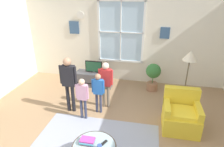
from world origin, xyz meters
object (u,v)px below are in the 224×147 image
Objects in this scene: person_pink_shirt at (82,94)px; armchair at (181,115)px; tv_stand at (94,79)px; person_red_shirt at (106,80)px; person_black_shirt at (69,79)px; floor_lamp at (189,62)px; television at (94,67)px; coffee_table at (94,147)px; remote_near_books at (104,143)px; potted_plant_by_window at (153,75)px; cup at (99,147)px; person_blue_shirt at (98,89)px; book_stack at (88,141)px.

armchair is at bearing 2.78° from person_pink_shirt.
person_red_shirt reaches higher than tv_stand.
floor_lamp is at bearing 9.03° from person_black_shirt.
armchair is at bearing -33.47° from television.
floor_lamp is (1.68, 1.91, 0.97)m from coffee_table.
tv_stand is at bearing 90.00° from television.
coffee_table is at bearing -73.60° from television.
remote_near_books is 0.10× the size of person_black_shirt.
tv_stand is 2.99m from floor_lamp.
remote_near_books is at bearing -105.22° from potted_plant_by_window.
person_blue_shirt is at bearing 105.72° from cup.
person_pink_shirt is 2.51m from floor_lamp.
potted_plant_by_window is at bearing 70.01° from book_stack.
armchair is at bearing -15.28° from person_red_shirt.
person_black_shirt reaches higher than person_red_shirt.
person_black_shirt is at bearing 177.11° from armchair.
armchair is 1.02× the size of potted_plant_by_window.
television is 3.06m from remote_near_books.
person_blue_shirt is (0.53, -1.41, 0.01)m from television.
television is (-0.00, -0.00, 0.42)m from tv_stand.
floor_lamp reaches higher than person_red_shirt.
book_stack reaches higher than tv_stand.
person_red_shirt is at bearing -134.85° from potted_plant_by_window.
coffee_table is 0.18m from remote_near_books.
person_black_shirt is (-0.41, 0.24, 0.24)m from person_pink_shirt.
potted_plant_by_window is (1.29, 1.46, -0.15)m from person_blue_shirt.
tv_stand is 4.62× the size of book_stack.
person_red_shirt is at bearing 55.79° from person_pink_shirt.
coffee_table is 0.14m from cup.
potted_plant_by_window is at bearing 37.64° from person_black_shirt.
cup reaches higher than remote_near_books.
person_pink_shirt is (-0.79, 1.15, 0.23)m from remote_near_books.
television is 6.14× the size of cup.
television is 3.02m from book_stack.
television is 1.75m from person_pink_shirt.
book_stack is 0.17× the size of person_black_shirt.
person_blue_shirt is at bearing -131.45° from potted_plant_by_window.
person_black_shirt is at bearing -170.97° from floor_lamp.
coffee_table is at bearing -54.78° from person_black_shirt.
remote_near_books is (-1.42, -1.25, 0.10)m from armchair.
book_stack is (0.74, -2.92, -0.19)m from television.
tv_stand is at bearing 146.49° from armchair.
floor_lamp is (1.57, 1.97, 0.90)m from cup.
armchair is 0.53× the size of floor_lamp.
potted_plant_by_window is (0.95, 3.02, 0.12)m from coffee_table.
remote_near_books is 1.41m from person_pink_shirt.
person_pink_shirt is at bearing -124.21° from person_red_shirt.
book_stack is 2.75m from floor_lamp.
person_black_shirt is at bearing -96.55° from tv_stand.
remote_near_books is (0.15, 0.09, 0.04)m from coffee_table.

